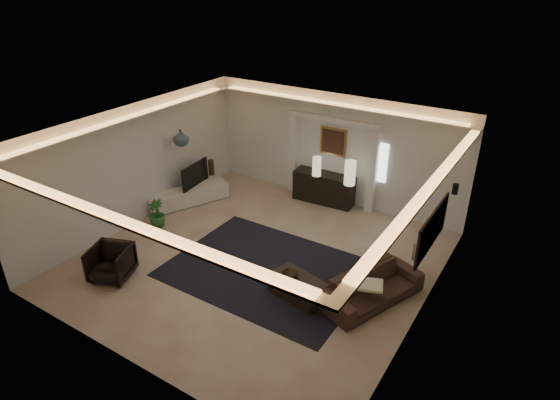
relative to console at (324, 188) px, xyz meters
The scene contains 33 objects.
floor 3.28m from the console, 88.44° to the right, with size 7.00×7.00×0.00m, color beige.
ceiling 4.10m from the console, 88.44° to the right, with size 7.00×7.00×0.00m, color white.
wall_back 1.08m from the console, 70.45° to the left, with size 7.00×7.00×0.00m, color silver.
wall_front 6.83m from the console, 89.25° to the right, with size 7.00×7.00×0.00m, color silver.
wall_left 4.83m from the console, 136.39° to the right, with size 7.00×7.00×0.00m, color silver.
wall_right 4.95m from the console, 42.16° to the right, with size 7.00×7.00×0.00m, color silver.
cove_soffit 3.94m from the console, 88.44° to the right, with size 7.00×7.00×0.04m, color silver.
daylight_slit 1.74m from the console, ahead, with size 0.25×0.03×1.00m, color white.
area_rug 3.51m from the console, 81.94° to the right, with size 4.00×3.00×0.01m, color black.
pilaster_left 1.28m from the console, behind, with size 0.22×0.20×2.20m, color silver.
pilaster_right 1.43m from the console, ahead, with size 0.22×0.20×2.20m, color silver.
alcove_header 1.86m from the console, 59.38° to the left, with size 2.52×0.20×0.12m, color silver.
painting_frame 1.27m from the console, 68.02° to the left, with size 0.74×0.04×0.74m, color tan.
painting_canvas 1.27m from the console, 65.52° to the left, with size 0.62×0.02×0.62m, color #4C2D1E.
art_panel_frame 4.80m from the console, 39.66° to the right, with size 0.04×1.64×0.74m, color black.
art_panel_gold 4.78m from the console, 39.86° to the right, with size 0.02×1.50×0.62m, color tan.
wall_sconce 3.84m from the console, 16.84° to the right, with size 0.12×0.12×0.22m, color black.
wall_niche 4.03m from the console, 151.10° to the right, with size 0.10×0.55×0.04m, color silver.
console is the anchor object (origin of this frame).
lamp_left 0.73m from the console, 123.77° to the right, with size 0.23×0.23×0.51m, color beige.
lamp_right 1.10m from the console, 17.35° to the right, with size 0.28×0.28×0.62m, color beige.
media_ledge 3.62m from the console, 145.66° to the right, with size 0.54×2.15×0.40m, color beige.
tv 3.55m from the console, 150.17° to the right, with size 0.14×1.09×0.63m, color black.
figurine 3.22m from the console, 162.57° to the right, with size 0.16×0.16×0.44m, color #3F2A1B.
ginger_jar 3.93m from the console, 144.61° to the right, with size 0.39×0.39×0.41m, color #4B5962.
plant 4.36m from the console, 129.98° to the right, with size 0.39×0.39×0.70m, color #26642A.
sofa 4.20m from the console, 49.73° to the right, with size 0.80×2.04×0.60m, color #3E2015.
throw_blanket 4.44m from the console, 51.82° to the right, with size 0.48×0.39×0.05m, color beige.
throw_pillow 3.65m from the console, 30.10° to the right, with size 0.12×0.38×0.38m, color tan.
coffee_table 4.13m from the console, 69.18° to the right, with size 1.09×0.59×0.40m, color black.
bowl 4.07m from the console, 71.66° to the right, with size 0.30×0.30×0.07m, color black.
magazine 4.55m from the console, 65.26° to the right, with size 0.26×0.18×0.03m, color silver.
armchair 5.73m from the console, 110.82° to the right, with size 0.76×0.78×0.71m, color black.
Camera 1 is at (5.02, -7.00, 5.80)m, focal length 30.43 mm.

